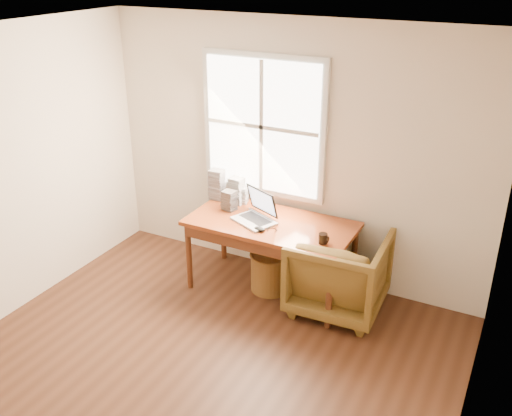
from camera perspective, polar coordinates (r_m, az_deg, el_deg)
The scene contains 11 objects.
room_shell at distance 3.96m, azimuth -9.04°, elevation -3.12°, with size 4.04×4.54×2.64m.
desk at distance 5.47m, azimuth 1.53°, elevation -1.60°, with size 1.60×0.80×0.04m, color brown.
armchair at distance 5.40m, azimuth 8.31°, elevation -6.33°, with size 0.83×0.86×0.78m, color brown.
wicker_stool at distance 5.73m, azimuth 1.45°, elevation -6.41°, with size 0.39×0.39×0.39m, color brown.
laptop at distance 5.39m, azimuth -0.22°, elevation 0.19°, with size 0.45×0.47×0.33m, color silver, non-canonical shape.
mouse at distance 5.28m, azimuth 0.35°, elevation -2.12°, with size 0.11×0.07×0.04m, color black.
coffee_mug at distance 5.09m, azimuth 6.71°, elevation -3.04°, with size 0.08×0.08×0.09m, color black.
cd_stack_a at distance 5.82m, azimuth -1.96°, elevation 1.77°, with size 0.14×0.12×0.28m, color #B2B8BE.
cd_stack_b at distance 5.69m, azimuth -2.71°, elevation 0.73°, with size 0.13×0.11×0.20m, color black.
cd_stack_c at distance 5.93m, azimuth -3.94°, elevation 2.37°, with size 0.14×0.12×0.32m, color #A8A6B3.
cd_stack_d at distance 5.85m, azimuth -1.56°, elevation 1.36°, with size 0.14×0.12×0.17m, color silver.
Camera 1 is at (2.12, -2.64, 3.13)m, focal length 40.00 mm.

